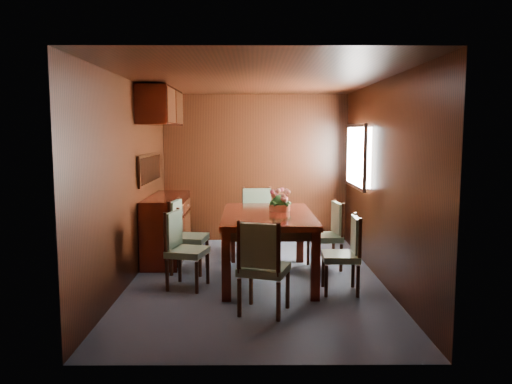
{
  "coord_description": "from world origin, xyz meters",
  "views": [
    {
      "loc": [
        -0.03,
        -5.91,
        1.78
      ],
      "look_at": [
        0.0,
        0.21,
        1.05
      ],
      "focal_mm": 35.0,
      "sensor_mm": 36.0,
      "label": 1
    }
  ],
  "objects_px": {
    "sideboard": "(167,228)",
    "flower_centerpiece": "(280,200)",
    "dining_table": "(268,223)",
    "chair_right_near": "(347,250)",
    "chair_head": "(262,263)",
    "chair_left_near": "(182,245)"
  },
  "relations": [
    {
      "from": "flower_centerpiece",
      "to": "dining_table",
      "type": "bearing_deg",
      "value": -127.88
    },
    {
      "from": "dining_table",
      "to": "chair_right_near",
      "type": "distance_m",
      "value": 1.03
    },
    {
      "from": "chair_right_near",
      "to": "chair_head",
      "type": "xyz_separation_m",
      "value": [
        -0.95,
        -0.7,
        0.04
      ]
    },
    {
      "from": "dining_table",
      "to": "flower_centerpiece",
      "type": "height_order",
      "value": "flower_centerpiece"
    },
    {
      "from": "dining_table",
      "to": "chair_right_near",
      "type": "bearing_deg",
      "value": -31.79
    },
    {
      "from": "dining_table",
      "to": "chair_left_near",
      "type": "bearing_deg",
      "value": -162.49
    },
    {
      "from": "sideboard",
      "to": "chair_right_near",
      "type": "xyz_separation_m",
      "value": [
        2.26,
        -1.48,
        0.03
      ]
    },
    {
      "from": "chair_right_near",
      "to": "flower_centerpiece",
      "type": "height_order",
      "value": "flower_centerpiece"
    },
    {
      "from": "chair_head",
      "to": "dining_table",
      "type": "bearing_deg",
      "value": 103.09
    },
    {
      "from": "sideboard",
      "to": "flower_centerpiece",
      "type": "distance_m",
      "value": 1.8
    },
    {
      "from": "chair_right_near",
      "to": "dining_table",
      "type": "bearing_deg",
      "value": 61.53
    },
    {
      "from": "sideboard",
      "to": "flower_centerpiece",
      "type": "xyz_separation_m",
      "value": [
        1.55,
        -0.77,
        0.5
      ]
    },
    {
      "from": "sideboard",
      "to": "chair_head",
      "type": "xyz_separation_m",
      "value": [
        1.3,
        -2.18,
        0.08
      ]
    },
    {
      "from": "chair_head",
      "to": "chair_right_near",
      "type": "bearing_deg",
      "value": 53.68
    },
    {
      "from": "chair_head",
      "to": "flower_centerpiece",
      "type": "bearing_deg",
      "value": 97.67
    },
    {
      "from": "sideboard",
      "to": "chair_head",
      "type": "distance_m",
      "value": 2.54
    },
    {
      "from": "sideboard",
      "to": "chair_right_near",
      "type": "bearing_deg",
      "value": -33.32
    },
    {
      "from": "sideboard",
      "to": "chair_right_near",
      "type": "height_order",
      "value": "sideboard"
    },
    {
      "from": "chair_right_near",
      "to": "flower_centerpiece",
      "type": "bearing_deg",
      "value": 47.54
    },
    {
      "from": "dining_table",
      "to": "chair_head",
      "type": "distance_m",
      "value": 1.24
    },
    {
      "from": "chair_head",
      "to": "flower_centerpiece",
      "type": "height_order",
      "value": "flower_centerpiece"
    },
    {
      "from": "dining_table",
      "to": "flower_centerpiece",
      "type": "relative_size",
      "value": 6.21
    }
  ]
}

